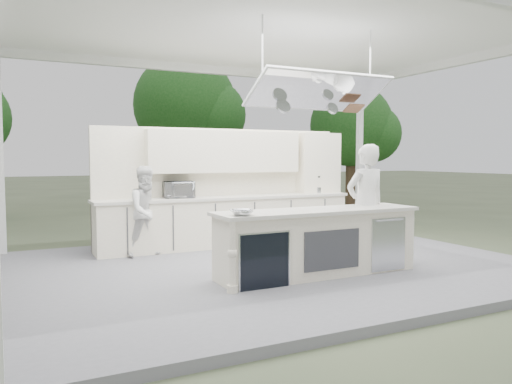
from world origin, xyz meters
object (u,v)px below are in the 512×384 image
head_chef (366,205)px  back_counter (229,221)px  demo_island (317,242)px  sous_chef (148,211)px

head_chef → back_counter: bearing=-65.3°
back_counter → head_chef: bearing=-64.9°
demo_island → head_chef: bearing=11.5°
back_counter → sous_chef: (-1.66, -0.35, 0.30)m
back_counter → head_chef: size_ratio=2.68×
head_chef → sous_chef: size_ratio=1.23×
demo_island → head_chef: 1.16m
back_counter → head_chef: (1.22, -2.60, 0.47)m
back_counter → sous_chef: 1.72m
demo_island → sous_chef: sous_chef is taller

